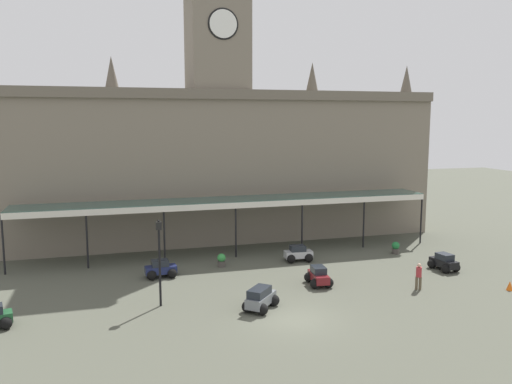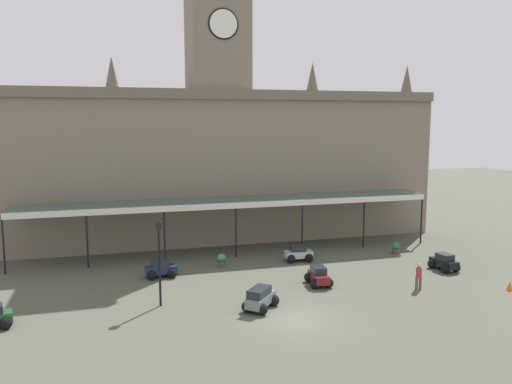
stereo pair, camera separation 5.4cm
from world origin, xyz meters
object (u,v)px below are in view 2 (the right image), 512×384
Objects in this scene: pedestrian_near_entrance at (419,276)px; traffic_cone at (510,286)px; planter_near_kerb at (222,260)px; planter_forecourt_centre at (396,248)px; victorian_lamppost at (159,253)px; car_black_sedan at (444,263)px; car_navy_sedan at (161,270)px; car_maroon_sedan at (319,277)px; car_silver_sedan at (298,254)px; car_grey_estate at (260,299)px.

pedestrian_near_entrance reaches higher than traffic_cone.
pedestrian_near_entrance is 13.49m from planter_near_kerb.
planter_forecourt_centre is (13.88, -0.26, 0.00)m from planter_near_kerb.
car_black_sedan is at bearing 4.63° from victorian_lamppost.
car_navy_sedan is 0.42× the size of victorian_lamppost.
car_navy_sedan is at bearing 155.11° from car_maroon_sedan.
pedestrian_near_entrance is 5.64m from traffic_cone.
car_maroon_sedan is 10.42m from victorian_lamppost.
planter_forecourt_centre is (8.81, 5.43, -0.01)m from car_maroon_sedan.
car_silver_sedan is at bearing 179.03° from planter_forecourt_centre.
planter_near_kerb and planter_forecourt_centre have the same top height.
car_grey_estate is 0.48× the size of victorian_lamppost.
planter_forecourt_centre is at bearing 3.22° from car_navy_sedan.
pedestrian_near_entrance is at bearing -24.94° from car_navy_sedan.
car_black_sedan is 1.28× the size of pedestrian_near_entrance.
car_black_sedan reaches higher than traffic_cone.
victorian_lamppost is 8.74m from planter_near_kerb.
car_silver_sedan is at bearing 120.59° from pedestrian_near_entrance.
pedestrian_near_entrance is 1.74× the size of planter_forecourt_centre.
victorian_lamppost reaches higher than planter_forecourt_centre.
car_black_sedan reaches higher than planter_forecourt_centre.
car_black_sedan is 0.43× the size of victorian_lamppost.
car_grey_estate reaches higher than car_silver_sedan.
planter_near_kerb is at bearing 91.99° from car_grey_estate.
pedestrian_near_entrance is at bearing -112.06° from planter_forecourt_centre.
car_navy_sedan is 19.56m from car_black_sedan.
pedestrian_near_entrance is (4.83, -8.17, 0.41)m from car_silver_sedan.
car_grey_estate is at bearing -88.01° from planter_near_kerb.
pedestrian_near_entrance is (5.56, -2.59, 0.41)m from car_maroon_sedan.
car_silver_sedan is 8.08m from planter_forecourt_centre.
traffic_cone is at bearing -8.81° from victorian_lamppost.
car_navy_sedan is 8.84m from car_grey_estate.
car_silver_sedan is 12.88m from victorian_lamppost.
car_maroon_sedan is 10.35m from planter_forecourt_centre.
victorian_lamppost is at bearing -161.14° from planter_forecourt_centre.
car_maroon_sedan reaches higher than traffic_cone.
pedestrian_near_entrance is 2.87× the size of traffic_cone.
planter_near_kerb is (-0.31, 8.77, -0.07)m from car_grey_estate.
planter_near_kerb is (-5.07, 5.70, -0.01)m from car_maroon_sedan.
car_silver_sedan is 1.27× the size of pedestrian_near_entrance.
car_navy_sedan reaches higher than planter_near_kerb.
car_black_sedan is at bearing -19.07° from planter_near_kerb.
planter_near_kerb is (4.97, 6.70, -2.59)m from victorian_lamppost.
car_maroon_sedan reaches higher than planter_forecourt_centre.
victorian_lamppost is 5.17× the size of planter_near_kerb.
car_navy_sedan reaches higher than planter_forecourt_centre.
car_grey_estate is 14.92m from car_black_sedan.
car_maroon_sedan and car_navy_sedan have the same top height.
traffic_cone is (10.92, -4.25, -0.21)m from car_maroon_sedan.
car_maroon_sedan is at bearing 32.79° from car_grey_estate.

